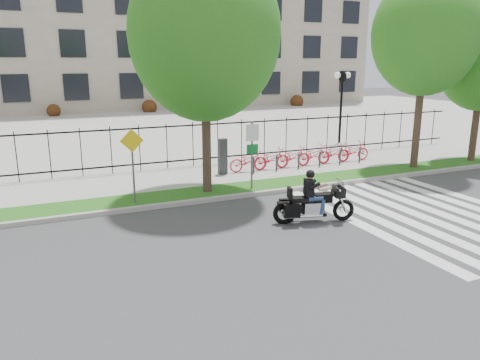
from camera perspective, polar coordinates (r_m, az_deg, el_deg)
name	(u,v)px	position (r m, az deg, el deg)	size (l,w,h in m)	color
ground	(298,236)	(13.33, 7.09, -6.75)	(120.00, 120.00, 0.00)	#3D3C3F
curb	(239,196)	(16.75, -0.13, -1.96)	(60.00, 0.20, 0.15)	#9A9791
grass_verge	(230,190)	(17.50, -1.26, -1.25)	(60.00, 1.50, 0.15)	#265515
sidewalk	(207,176)	(19.76, -4.07, 0.52)	(60.00, 3.50, 0.15)	#A09E96
plaza	(127,126)	(36.50, -13.64, 6.44)	(80.00, 34.00, 0.10)	#A09E96
crosswalk_stripes	(427,213)	(16.24, 21.88, -3.80)	(5.70, 8.00, 0.01)	silver
iron_fence	(193,144)	(21.16, -5.76, 4.38)	(30.00, 0.06, 2.00)	black
office_building	(86,12)	(56.15, -18.29, 18.89)	(60.00, 21.90, 20.15)	gray
lamp_post_right	(342,89)	(28.04, 12.31, 10.77)	(1.06, 0.70, 4.25)	black
street_tree_1	(205,34)	(16.57, -4.34, 17.34)	(5.17, 5.17, 8.49)	#3B2920
street_tree_2	(426,34)	(21.98, 21.70, 16.19)	(4.49, 4.49, 8.31)	#3B2920
bike_share_station	(302,156)	(21.34, 7.55, 2.94)	(7.75, 0.84, 1.50)	#2D2D33
sign_pole_regulatory	(252,147)	(17.10, 1.50, 4.10)	(0.50, 0.09, 2.50)	#59595B
sign_pole_warning	(133,156)	(15.75, -12.97, 2.87)	(0.78, 0.09, 2.49)	#59595B
motorcycle_rider	(314,201)	(14.29, 9.00, -2.59)	(2.50, 1.11, 1.97)	black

